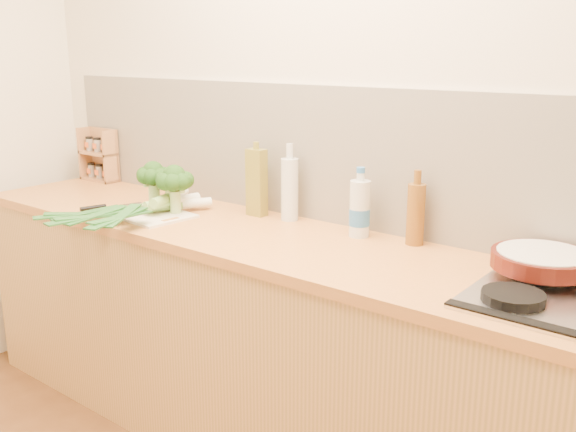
% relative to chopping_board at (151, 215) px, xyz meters
% --- Properties ---
extents(room_shell, '(3.50, 3.50, 3.50)m').
position_rel_chopping_board_xyz_m(room_shell, '(0.66, 0.38, 0.26)').
color(room_shell, beige).
rests_on(room_shell, ground).
extents(counter, '(3.20, 0.62, 0.90)m').
position_rel_chopping_board_xyz_m(counter, '(0.66, 0.09, -0.45)').
color(counter, tan).
rests_on(counter, ground).
extents(chopping_board, '(0.36, 0.28, 0.01)m').
position_rel_chopping_board_xyz_m(chopping_board, '(0.00, 0.00, 0.00)').
color(chopping_board, silver).
rests_on(chopping_board, counter).
extents(broccoli_left, '(0.15, 0.15, 0.20)m').
position_rel_chopping_board_xyz_m(broccoli_left, '(-0.07, 0.08, 0.14)').
color(broccoli_left, '#99BD6E').
rests_on(broccoli_left, chopping_board).
extents(broccoli_right, '(0.16, 0.16, 0.20)m').
position_rel_chopping_board_xyz_m(broccoli_right, '(0.07, 0.07, 0.14)').
color(broccoli_right, '#99BD6E').
rests_on(broccoli_right, chopping_board).
extents(leek_front, '(0.38, 0.66, 0.04)m').
position_rel_chopping_board_xyz_m(leek_front, '(-0.02, -0.01, 0.03)').
color(leek_front, white).
rests_on(leek_front, chopping_board).
extents(leek_mid, '(0.16, 0.68, 0.04)m').
position_rel_chopping_board_xyz_m(leek_mid, '(0.02, -0.05, 0.05)').
color(leek_mid, white).
rests_on(leek_mid, chopping_board).
extents(leek_back, '(0.25, 0.66, 0.04)m').
position_rel_chopping_board_xyz_m(leek_back, '(0.07, -0.04, 0.06)').
color(leek_back, white).
rests_on(leek_back, chopping_board).
extents(chefs_knife, '(0.11, 0.27, 0.02)m').
position_rel_chopping_board_xyz_m(chefs_knife, '(-0.26, -0.05, 0.00)').
color(chefs_knife, silver).
rests_on(chefs_knife, counter).
extents(skillet, '(0.44, 0.30, 0.05)m').
position_rel_chopping_board_xyz_m(skillet, '(1.53, 0.22, 0.06)').
color(skillet, '#48130C').
rests_on(skillet, gas_hob).
extents(spice_rack, '(0.23, 0.09, 0.27)m').
position_rel_chopping_board_xyz_m(spice_rack, '(-0.79, 0.34, 0.11)').
color(spice_rack, '#A56F46').
rests_on(spice_rack, counter).
extents(oil_tin, '(0.08, 0.05, 0.31)m').
position_rel_chopping_board_xyz_m(oil_tin, '(0.34, 0.28, 0.14)').
color(oil_tin, olive).
rests_on(oil_tin, counter).
extents(glass_bottle, '(0.07, 0.07, 0.31)m').
position_rel_chopping_board_xyz_m(glass_bottle, '(0.50, 0.31, 0.13)').
color(glass_bottle, silver).
rests_on(glass_bottle, counter).
extents(amber_bottle, '(0.06, 0.06, 0.27)m').
position_rel_chopping_board_xyz_m(amber_bottle, '(1.05, 0.32, 0.11)').
color(amber_bottle, brown).
rests_on(amber_bottle, counter).
extents(water_bottle, '(0.08, 0.08, 0.24)m').
position_rel_chopping_board_xyz_m(water_bottle, '(0.84, 0.28, 0.09)').
color(water_bottle, silver).
rests_on(water_bottle, counter).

